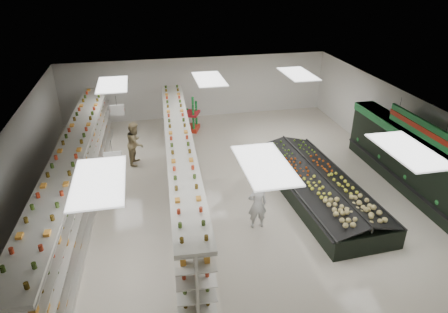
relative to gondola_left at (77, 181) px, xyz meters
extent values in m
plane|color=beige|center=(5.24, 0.04, -1.06)|extent=(16.00, 16.00, 0.00)
cube|color=white|center=(5.24, 0.04, 2.14)|extent=(14.00, 16.00, 0.02)
cube|color=white|center=(5.24, 8.04, 0.54)|extent=(14.00, 0.02, 3.20)
cube|color=white|center=(-1.76, 0.04, 0.54)|extent=(0.02, 16.00, 3.20)
cube|color=white|center=(12.24, 0.04, 0.54)|extent=(0.02, 16.00, 3.20)
cube|color=black|center=(11.79, -1.46, 0.04)|extent=(0.80, 8.00, 2.20)
cube|color=#207838|center=(11.77, -1.46, 0.99)|extent=(0.85, 8.00, 0.30)
cube|color=black|center=(11.54, -1.46, -0.51)|extent=(0.55, 7.80, 0.15)
cube|color=beige|center=(11.64, -1.46, 0.29)|extent=(0.45, 7.70, 0.03)
cube|color=beige|center=(11.64, -1.46, 0.59)|extent=(0.45, 7.70, 0.03)
cube|color=white|center=(1.44, -1.96, 1.69)|extent=(0.50, 0.06, 0.40)
cube|color=red|center=(1.44, -1.96, 1.69)|extent=(0.52, 0.02, 0.12)
cylinder|color=black|center=(1.44, -1.96, 1.99)|extent=(0.01, 0.01, 0.50)
cube|color=white|center=(1.44, 2.04, 1.69)|extent=(0.50, 0.06, 0.40)
cube|color=red|center=(1.44, 2.04, 1.69)|extent=(0.52, 0.02, 0.12)
cylinder|color=black|center=(1.44, 2.04, 1.99)|extent=(0.01, 0.01, 0.50)
cube|color=#207838|center=(11.49, -1.46, 1.59)|extent=(0.10, 3.20, 0.60)
cube|color=red|center=(11.43, -1.46, 1.59)|extent=(0.03, 3.20, 0.18)
cylinder|color=black|center=(11.49, -2.66, 1.99)|extent=(0.01, 0.01, 0.50)
cylinder|color=black|center=(11.49, -0.26, 1.99)|extent=(0.01, 0.01, 0.50)
cube|color=silver|center=(0.00, 0.00, -0.99)|extent=(1.62, 13.37, 0.13)
cube|color=silver|center=(0.00, 0.00, 0.05)|extent=(0.69, 13.33, 2.22)
cube|color=silver|center=(0.00, 0.00, 1.21)|extent=(1.62, 13.37, 0.09)
cube|color=beige|center=(-0.26, 0.01, -0.86)|extent=(1.10, 13.24, 0.03)
cube|color=beige|center=(-0.26, 0.01, -0.38)|extent=(1.10, 13.24, 0.03)
cube|color=beige|center=(-0.26, 0.01, 0.11)|extent=(1.10, 13.24, 0.03)
cube|color=beige|center=(-0.26, 0.01, 0.60)|extent=(1.10, 13.24, 0.03)
cube|color=beige|center=(-0.26, 0.01, 1.08)|extent=(1.10, 13.24, 0.03)
cube|color=beige|center=(0.26, -0.01, -0.86)|extent=(1.10, 13.24, 0.03)
cube|color=beige|center=(0.26, -0.01, -0.38)|extent=(1.10, 13.24, 0.03)
cube|color=beige|center=(0.26, -0.01, 0.11)|extent=(1.10, 13.24, 0.03)
cube|color=beige|center=(0.26, -0.01, 0.60)|extent=(1.10, 13.24, 0.03)
cube|color=beige|center=(0.26, -0.01, 1.08)|extent=(1.10, 13.24, 0.03)
cube|color=silver|center=(3.51, 0.51, -1.00)|extent=(1.54, 12.58, 0.13)
cube|color=silver|center=(3.51, 0.51, -0.02)|extent=(0.67, 12.54, 2.09)
cube|color=silver|center=(3.51, 0.51, 1.07)|extent=(1.54, 12.58, 0.08)
cube|color=beige|center=(3.27, 0.52, -0.87)|extent=(1.06, 12.46, 0.03)
cube|color=beige|center=(3.27, 0.52, -0.42)|extent=(1.06, 12.46, 0.03)
cube|color=beige|center=(3.27, 0.52, 0.04)|extent=(1.06, 12.46, 0.03)
cube|color=beige|center=(3.27, 0.52, 0.50)|extent=(1.06, 12.46, 0.03)
cube|color=beige|center=(3.27, 0.52, 0.96)|extent=(1.06, 12.46, 0.03)
cube|color=beige|center=(3.75, 0.50, -0.87)|extent=(1.06, 12.46, 0.03)
cube|color=beige|center=(3.75, 0.50, -0.42)|extent=(1.06, 12.46, 0.03)
cube|color=beige|center=(3.75, 0.50, 0.04)|extent=(1.06, 12.46, 0.03)
cube|color=beige|center=(3.75, 0.50, 0.50)|extent=(1.06, 12.46, 0.03)
cube|color=beige|center=(3.75, 0.50, 0.96)|extent=(1.06, 12.46, 0.03)
cube|color=black|center=(8.27, -0.96, -0.73)|extent=(2.63, 6.82, 0.67)
cube|color=#262626|center=(7.16, -1.02, -0.37)|extent=(0.39, 6.71, 0.06)
cube|color=#262626|center=(9.38, -0.91, -0.37)|extent=(0.39, 6.71, 0.06)
cube|color=black|center=(7.67, -0.99, -0.27)|extent=(1.56, 6.68, 0.34)
cube|color=black|center=(8.87, -0.93, -0.27)|extent=(1.56, 6.68, 0.34)
cube|color=#262626|center=(8.27, -0.96, -0.18)|extent=(0.37, 6.62, 0.24)
cube|color=red|center=(4.39, 6.24, -0.96)|extent=(1.48, 1.24, 0.21)
cube|color=#AD171F|center=(4.39, 6.24, -0.17)|extent=(1.55, 1.31, 0.10)
imported|color=silver|center=(5.62, -2.27, -0.23)|extent=(0.61, 0.40, 1.67)
imported|color=tan|center=(1.92, 3.07, -0.15)|extent=(0.74, 0.99, 1.82)
camera|label=1|loc=(2.43, -12.36, 6.72)|focal=32.00mm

